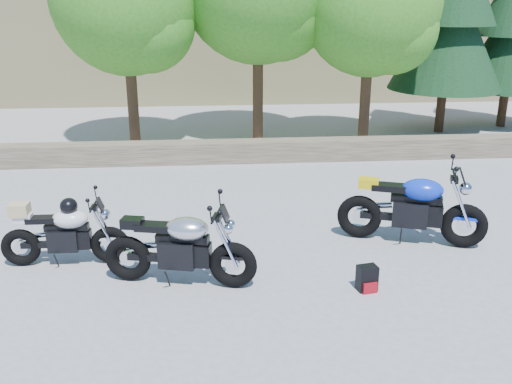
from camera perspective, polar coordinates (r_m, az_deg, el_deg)
The scene contains 9 objects.
ground at distance 8.65m, azimuth -0.78°, elevation -6.89°, with size 90.00×90.00×0.00m, color gray.
stone_wall at distance 13.74m, azimuth -2.39°, elevation 4.08°, with size 22.00×0.55×0.50m, color #4A4031.
tree_decid_left at distance 15.02m, azimuth -12.51°, elevation 18.01°, with size 3.67×3.67×5.62m.
tree_decid_right at distance 15.30m, azimuth 11.87°, elevation 17.55°, with size 3.54×3.54×5.41m.
conifer_near at distance 17.33m, azimuth 19.03°, elevation 17.68°, with size 3.17×3.17×7.06m.
silver_bike at distance 7.86m, azimuth -7.58°, elevation -5.63°, with size 2.13×0.77×1.08m.
white_bike at distance 8.81m, azimuth -18.69°, elevation -3.84°, with size 1.87×0.59×1.03m.
blue_bike at distance 9.41m, azimuth 15.41°, elevation -1.62°, with size 2.28×1.02×1.18m.
backpack at distance 7.91m, azimuth 11.05°, elevation -8.50°, with size 0.29×0.26×0.35m.
Camera 1 is at (-0.53, -7.77, 3.77)m, focal length 40.00 mm.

